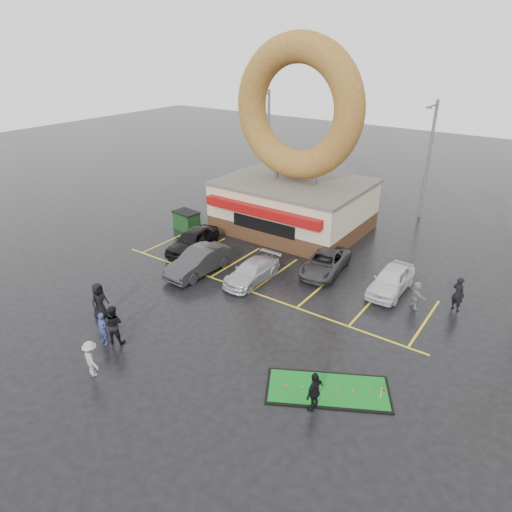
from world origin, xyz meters
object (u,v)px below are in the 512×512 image
Objects in this scene: streetlight_left at (268,139)px; car_silver at (252,272)px; putting_green at (328,390)px; dumpster at (187,221)px; car_black at (193,240)px; car_grey at (325,262)px; car_dgrey at (199,261)px; car_white at (391,280)px; streetlight_mid at (428,158)px; donut_shop at (295,170)px; person_blue at (102,329)px; person_cameraman at (315,392)px.

streetlight_left is 2.14× the size of car_silver.
car_silver is 0.78× the size of putting_green.
dumpster is 0.33× the size of putting_green.
car_black is 0.99× the size of car_grey.
car_white is (10.34, 4.50, -0.05)m from car_dgrey.
streetlight_mid is 13.68m from car_grey.
donut_shop is 2.88× the size of car_dgrey.
car_black is 13.04m from car_white.
streetlight_mid is at bearing 75.39° from car_grey.
streetlight_mid reaches higher than person_blue.
person_blue is (-6.78, -25.42, -3.98)m from streetlight_mid.
streetlight_left is at bearing 103.69° from person_blue.
car_dgrey is at bearing 156.75° from putting_green.
streetlight_left is 20.68m from car_white.
person_blue reaches higher than car_silver.
car_silver is at bearing -15.95° from dumpster.
streetlight_mid is 5.58× the size of person_blue.
streetlight_left reaches higher than car_black.
streetlight_mid is 1.98× the size of car_grey.
car_dgrey is 12.21m from putting_green.
donut_shop is 9.61m from car_silver.
car_white is at bearing 95.28° from putting_green.
streetlight_mid is 13.75m from car_white.
donut_shop is at bearing -44.78° from streetlight_left.
putting_green is (10.27, -14.28, -4.42)m from donut_shop.
streetlight_left is 17.96m from car_dgrey.
streetlight_mid is 18.92m from dumpster.
donut_shop reaches higher than car_grey.
person_cameraman is at bearing -89.18° from putting_green.
donut_shop reaches higher than person_cameraman.
person_cameraman reaches higher than car_grey.
streetlight_left is 17.59m from car_grey.
car_silver reaches higher than putting_green.
car_white is 9.38m from putting_green.
donut_shop is at bearing 125.71° from putting_green.
putting_green is at bearing -68.62° from car_grey.
car_dgrey is 3.38m from car_silver.
car_silver is at bearing -105.95° from streetlight_mid.
car_black reaches higher than car_white.
streetlight_mid is at bearing 100.37° from car_white.
donut_shop is 8.38× the size of person_blue.
dumpster is (-13.45, -12.66, -4.13)m from streetlight_mid.
car_dgrey is (2.49, -2.13, 0.00)m from car_black.
car_grey is (2.95, 3.52, 0.02)m from car_silver.
person_cameraman is (11.22, -6.05, 0.09)m from car_dgrey.
car_silver is 4.60m from car_grey.
donut_shop is 2.98× the size of car_grey.
car_white is 15.86m from dumpster.
streetlight_left is at bearing 128.88° from car_grey.
car_grey is 4.15m from car_white.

